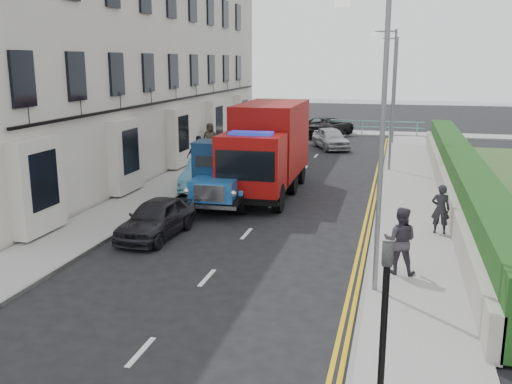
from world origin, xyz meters
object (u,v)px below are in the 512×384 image
object	(u,v)px
lamp_mid	(391,92)
lamp_far	(393,84)
pedestrian_east_near	(441,209)
bedford_lorry	(224,178)
parked_car_front	(156,218)
red_lorry	(268,147)
lamp_near	(377,130)

from	to	relation	value
lamp_mid	lamp_far	bearing A→B (deg)	90.00
lamp_far	pedestrian_east_near	bearing A→B (deg)	-84.72
lamp_mid	bedford_lorry	distance (m)	11.01
lamp_mid	parked_car_front	size ratio (longest dim) A/B	1.93
bedford_lorry	red_lorry	bearing A→B (deg)	65.16
parked_car_front	pedestrian_east_near	size ratio (longest dim) A/B	2.26
lamp_near	lamp_far	xyz separation A→B (m)	(0.00, 26.00, 0.00)
lamp_mid	red_lorry	distance (m)	8.11
parked_car_front	lamp_far	bearing A→B (deg)	77.02
lamp_near	bedford_lorry	xyz separation A→B (m)	(-5.90, 7.14, -2.83)
bedford_lorry	parked_car_front	xyz separation A→B (m)	(-1.01, -4.14, -0.55)
lamp_near	bedford_lorry	size ratio (longest dim) A/B	1.28
lamp_near	pedestrian_east_near	distance (m)	6.35
parked_car_front	red_lorry	bearing A→B (deg)	76.51
lamp_mid	red_lorry	size ratio (longest dim) A/B	0.97
bedford_lorry	parked_car_front	world-z (taller)	bedford_lorry
lamp_mid	bedford_lorry	bearing A→B (deg)	-123.65
lamp_far	parked_car_front	distance (m)	24.25
lamp_near	parked_car_front	bearing A→B (deg)	156.51
lamp_mid	red_lorry	world-z (taller)	lamp_mid
lamp_far	parked_car_front	world-z (taller)	lamp_far
parked_car_front	lamp_near	bearing A→B (deg)	-19.77
red_lorry	pedestrian_east_near	xyz separation A→B (m)	(6.73, -4.57, -1.09)
red_lorry	parked_car_front	world-z (taller)	red_lorry
lamp_near	lamp_mid	size ratio (longest dim) A/B	1.00
lamp_near	red_lorry	distance (m)	11.07
parked_car_front	lamp_mid	bearing A→B (deg)	65.75
red_lorry	pedestrian_east_near	size ratio (longest dim) A/B	4.52
lamp_near	red_lorry	xyz separation A→B (m)	(-4.80, 9.78, -1.99)
parked_car_front	bedford_lorry	bearing A→B (deg)	80.06
lamp_far	pedestrian_east_near	size ratio (longest dim) A/B	4.36
bedford_lorry	red_lorry	xyz separation A→B (m)	(1.09, 2.63, 0.85)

